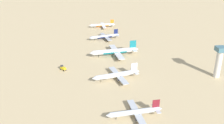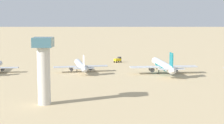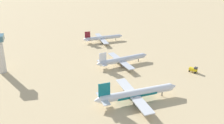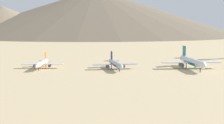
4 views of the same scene
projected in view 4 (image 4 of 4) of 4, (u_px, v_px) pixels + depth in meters
The scene contains 6 objects.
ground_plane at pixel (193, 69), 209.88m from camera, with size 1800.00×1800.00×0.00m, color tan.
parked_jet_0 at pixel (42, 63), 213.20m from camera, with size 33.90×27.50×9.78m.
parked_jet_1 at pixel (116, 64), 209.23m from camera, with size 35.80×29.39×10.43m.
parked_jet_2 at pixel (192, 62), 211.66m from camera, with size 47.72×38.89×13.76m.
desert_hill_3 at pixel (2, 21), 830.41m from camera, with size 402.60×402.60×76.00m, color #8C775B.
desert_hill_5 at pixel (96, 12), 928.54m from camera, with size 784.85×784.85×128.56m, color #70604C.
Camera 4 is at (209.73, -44.88, 28.05)m, focal length 52.44 mm.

